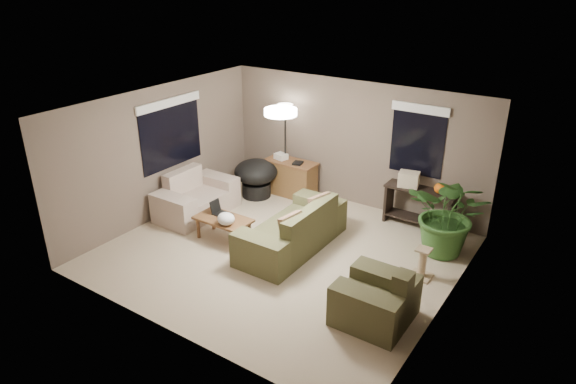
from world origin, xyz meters
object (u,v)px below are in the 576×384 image
Objects in this scene: papasan_chair at (256,175)px; desk at (291,178)px; cat_scratching_post at (422,265)px; console_table at (419,205)px; main_sofa at (294,233)px; floor_lamp at (285,120)px; loveseat at (196,199)px; houseplant at (449,223)px; coffee_table at (223,221)px; armchair at (376,301)px.

desk is at bearing 39.90° from papasan_chair.
console_table is at bearing 112.71° from cat_scratching_post.
papasan_chair is (-3.32, -0.58, 0.03)m from console_table.
floor_lamp is at bearing 127.74° from main_sofa.
floor_lamp is 4.18m from cat_scratching_post.
loveseat reaches higher than console_table.
main_sofa is 2.57m from houseplant.
coffee_table is at bearing -137.89° from console_table.
armchair is at bearing -96.31° from cat_scratching_post.
loveseat is 2.07m from desk.
armchair is 0.69× the size of houseplant.
main_sofa reaches higher than cat_scratching_post.
cat_scratching_post is at bearing -94.76° from houseplant.
desk reaches higher than coffee_table.
armchair is 2.00× the size of cat_scratching_post.
main_sofa is 1.15× the size of floor_lamp.
desk is at bearing 138.99° from armchair.
loveseat is at bearing 166.12° from armchair.
loveseat is 1.23× the size of console_table.
papasan_chair is (-1.85, 1.38, 0.17)m from main_sofa.
papasan_chair is (0.48, 1.32, 0.17)m from loveseat.
desk is (-1.29, 1.85, 0.08)m from main_sofa.
houseplant is at bearing -1.53° from papasan_chair.
console_table is (2.76, 0.11, 0.06)m from desk.
main_sofa is at bearing -36.68° from papasan_chair.
main_sofa is at bearing -52.26° from floor_lamp.
floor_lamp is at bearing 170.20° from houseplant.
loveseat is at bearing 156.07° from coffee_table.
main_sofa is 1.28m from coffee_table.
coffee_table is 0.77× the size of console_table.
floor_lamp is (-0.18, 0.06, 1.22)m from desk.
desk is 0.76× the size of houseplant.
cat_scratching_post is at bearing 9.19° from main_sofa.
console_table is (-0.52, 2.97, 0.14)m from armchair.
desk is 0.93× the size of papasan_chair.
desk is 2.76m from console_table.
armchair is 4.53m from papasan_chair.
floor_lamp is 3.82× the size of cat_scratching_post.
cat_scratching_post is (3.34, 0.79, -0.14)m from coffee_table.
main_sofa is 1.86× the size of papasan_chair.
coffee_table is at bearing 169.98° from armchair.
loveseat is at bearing -176.31° from cat_scratching_post.
armchair is at bearing -41.01° from desk.
loveseat reaches higher than papasan_chair.
loveseat is 4.49m from cat_scratching_post.
main_sofa is 1.51× the size of houseplant.
papasan_chair is 4.13m from cat_scratching_post.
cat_scratching_post is (4.48, 0.29, -0.08)m from loveseat.
houseplant is at bearing -9.80° from floor_lamp.
houseplant is at bearing 85.24° from cat_scratching_post.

